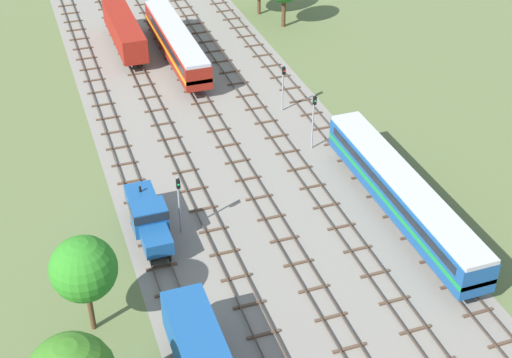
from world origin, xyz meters
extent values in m
plane|color=#5B6B3D|center=(0.00, 56.00, 0.00)|extent=(480.00, 480.00, 0.00)
cube|color=gray|center=(0.00, 56.00, 0.00)|extent=(23.81, 176.00, 0.01)
cube|color=#47382D|center=(-10.62, 57.00, 0.22)|extent=(0.07, 126.00, 0.15)
cube|color=#47382D|center=(-9.19, 57.00, 0.22)|extent=(0.07, 126.00, 0.15)
cube|color=brown|center=(-9.90, 37.50, 0.07)|extent=(2.40, 0.22, 0.14)
cube|color=brown|center=(-9.90, 40.50, 0.07)|extent=(2.40, 0.22, 0.14)
cube|color=brown|center=(-9.90, 43.50, 0.07)|extent=(2.40, 0.22, 0.14)
cube|color=brown|center=(-9.90, 46.50, 0.07)|extent=(2.40, 0.22, 0.14)
cube|color=brown|center=(-9.90, 49.50, 0.07)|extent=(2.40, 0.22, 0.14)
cube|color=brown|center=(-9.90, 52.50, 0.07)|extent=(2.40, 0.22, 0.14)
cube|color=brown|center=(-9.90, 55.50, 0.07)|extent=(2.40, 0.22, 0.14)
cube|color=brown|center=(-9.90, 58.50, 0.07)|extent=(2.40, 0.22, 0.14)
cube|color=brown|center=(-9.90, 61.50, 0.07)|extent=(2.40, 0.22, 0.14)
cube|color=brown|center=(-9.90, 64.50, 0.07)|extent=(2.40, 0.22, 0.14)
cube|color=brown|center=(-9.90, 67.50, 0.07)|extent=(2.40, 0.22, 0.14)
cube|color=brown|center=(-9.90, 70.50, 0.07)|extent=(2.40, 0.22, 0.14)
cube|color=brown|center=(-9.90, 73.50, 0.07)|extent=(2.40, 0.22, 0.14)
cube|color=brown|center=(-9.90, 76.50, 0.07)|extent=(2.40, 0.22, 0.14)
cube|color=brown|center=(-9.90, 79.50, 0.07)|extent=(2.40, 0.22, 0.14)
cube|color=brown|center=(-9.90, 82.50, 0.07)|extent=(2.40, 0.22, 0.14)
cube|color=brown|center=(-9.90, 85.50, 0.07)|extent=(2.40, 0.22, 0.14)
cube|color=brown|center=(-9.90, 88.50, 0.07)|extent=(2.40, 0.22, 0.14)
cube|color=brown|center=(-9.90, 91.50, 0.07)|extent=(2.40, 0.22, 0.14)
cube|color=brown|center=(-9.90, 94.50, 0.07)|extent=(2.40, 0.22, 0.14)
cube|color=brown|center=(-9.90, 97.50, 0.07)|extent=(2.40, 0.22, 0.14)
cube|color=brown|center=(-9.90, 100.50, 0.07)|extent=(2.40, 0.22, 0.14)
cube|color=brown|center=(-9.90, 103.50, 0.07)|extent=(2.40, 0.22, 0.14)
cube|color=#47382D|center=(-5.67, 57.00, 0.22)|extent=(0.07, 126.00, 0.15)
cube|color=#47382D|center=(-4.23, 57.00, 0.22)|extent=(0.07, 126.00, 0.15)
cube|color=brown|center=(-4.95, 37.50, 0.07)|extent=(2.40, 0.22, 0.14)
cube|color=brown|center=(-4.95, 40.50, 0.07)|extent=(2.40, 0.22, 0.14)
cube|color=brown|center=(-4.95, 43.50, 0.07)|extent=(2.40, 0.22, 0.14)
cube|color=brown|center=(-4.95, 46.50, 0.07)|extent=(2.40, 0.22, 0.14)
cube|color=brown|center=(-4.95, 49.50, 0.07)|extent=(2.40, 0.22, 0.14)
cube|color=brown|center=(-4.95, 52.50, 0.07)|extent=(2.40, 0.22, 0.14)
cube|color=brown|center=(-4.95, 55.50, 0.07)|extent=(2.40, 0.22, 0.14)
cube|color=brown|center=(-4.95, 58.50, 0.07)|extent=(2.40, 0.22, 0.14)
cube|color=brown|center=(-4.95, 61.50, 0.07)|extent=(2.40, 0.22, 0.14)
cube|color=brown|center=(-4.95, 64.50, 0.07)|extent=(2.40, 0.22, 0.14)
cube|color=brown|center=(-4.95, 67.50, 0.07)|extent=(2.40, 0.22, 0.14)
cube|color=brown|center=(-4.95, 70.50, 0.07)|extent=(2.40, 0.22, 0.14)
cube|color=brown|center=(-4.95, 73.50, 0.07)|extent=(2.40, 0.22, 0.14)
cube|color=brown|center=(-4.95, 76.50, 0.07)|extent=(2.40, 0.22, 0.14)
cube|color=brown|center=(-4.95, 79.50, 0.07)|extent=(2.40, 0.22, 0.14)
cube|color=brown|center=(-4.95, 82.50, 0.07)|extent=(2.40, 0.22, 0.14)
cube|color=brown|center=(-4.95, 85.50, 0.07)|extent=(2.40, 0.22, 0.14)
cube|color=brown|center=(-4.95, 88.50, 0.07)|extent=(2.40, 0.22, 0.14)
cube|color=brown|center=(-4.95, 91.50, 0.07)|extent=(2.40, 0.22, 0.14)
cube|color=brown|center=(-4.95, 94.50, 0.07)|extent=(2.40, 0.22, 0.14)
cube|color=brown|center=(-4.95, 97.50, 0.07)|extent=(2.40, 0.22, 0.14)
cube|color=brown|center=(-4.95, 100.50, 0.07)|extent=(2.40, 0.22, 0.14)
cube|color=brown|center=(-4.95, 103.50, 0.07)|extent=(2.40, 0.22, 0.14)
cube|color=#47382D|center=(-0.72, 57.00, 0.22)|extent=(0.07, 126.00, 0.15)
cube|color=#47382D|center=(0.72, 57.00, 0.22)|extent=(0.07, 126.00, 0.15)
cube|color=brown|center=(0.00, 34.50, 0.07)|extent=(2.40, 0.22, 0.14)
cube|color=brown|center=(0.00, 37.50, 0.07)|extent=(2.40, 0.22, 0.14)
cube|color=brown|center=(0.00, 40.50, 0.07)|extent=(2.40, 0.22, 0.14)
cube|color=brown|center=(0.00, 43.50, 0.07)|extent=(2.40, 0.22, 0.14)
cube|color=brown|center=(0.00, 46.50, 0.07)|extent=(2.40, 0.22, 0.14)
cube|color=brown|center=(0.00, 49.50, 0.07)|extent=(2.40, 0.22, 0.14)
cube|color=brown|center=(0.00, 52.50, 0.07)|extent=(2.40, 0.22, 0.14)
cube|color=brown|center=(0.00, 55.50, 0.07)|extent=(2.40, 0.22, 0.14)
cube|color=brown|center=(0.00, 58.50, 0.07)|extent=(2.40, 0.22, 0.14)
cube|color=brown|center=(0.00, 61.50, 0.07)|extent=(2.40, 0.22, 0.14)
cube|color=brown|center=(0.00, 64.50, 0.07)|extent=(2.40, 0.22, 0.14)
cube|color=brown|center=(0.00, 67.50, 0.07)|extent=(2.40, 0.22, 0.14)
cube|color=brown|center=(0.00, 70.50, 0.07)|extent=(2.40, 0.22, 0.14)
cube|color=brown|center=(0.00, 73.50, 0.07)|extent=(2.40, 0.22, 0.14)
cube|color=brown|center=(0.00, 76.50, 0.07)|extent=(2.40, 0.22, 0.14)
cube|color=brown|center=(0.00, 79.50, 0.07)|extent=(2.40, 0.22, 0.14)
cube|color=brown|center=(0.00, 82.50, 0.07)|extent=(2.40, 0.22, 0.14)
cube|color=brown|center=(0.00, 85.50, 0.07)|extent=(2.40, 0.22, 0.14)
cube|color=brown|center=(0.00, 88.50, 0.07)|extent=(2.40, 0.22, 0.14)
cube|color=brown|center=(0.00, 91.50, 0.07)|extent=(2.40, 0.22, 0.14)
cube|color=brown|center=(0.00, 94.50, 0.07)|extent=(2.40, 0.22, 0.14)
cube|color=brown|center=(0.00, 97.50, 0.07)|extent=(2.40, 0.22, 0.14)
cube|color=brown|center=(0.00, 100.50, 0.07)|extent=(2.40, 0.22, 0.14)
cube|color=#47382D|center=(4.23, 57.00, 0.22)|extent=(0.07, 126.00, 0.15)
cube|color=#47382D|center=(5.67, 57.00, 0.22)|extent=(0.07, 126.00, 0.15)
cube|color=brown|center=(4.95, 34.50, 0.07)|extent=(2.40, 0.22, 0.14)
cube|color=brown|center=(4.95, 37.50, 0.07)|extent=(2.40, 0.22, 0.14)
cube|color=brown|center=(4.95, 40.50, 0.07)|extent=(2.40, 0.22, 0.14)
cube|color=brown|center=(4.95, 43.50, 0.07)|extent=(2.40, 0.22, 0.14)
cube|color=brown|center=(4.95, 46.50, 0.07)|extent=(2.40, 0.22, 0.14)
cube|color=brown|center=(4.95, 49.50, 0.07)|extent=(2.40, 0.22, 0.14)
cube|color=brown|center=(4.95, 52.50, 0.07)|extent=(2.40, 0.22, 0.14)
cube|color=brown|center=(4.95, 55.50, 0.07)|extent=(2.40, 0.22, 0.14)
cube|color=brown|center=(4.95, 58.50, 0.07)|extent=(2.40, 0.22, 0.14)
cube|color=brown|center=(4.95, 61.50, 0.07)|extent=(2.40, 0.22, 0.14)
cube|color=brown|center=(4.95, 64.50, 0.07)|extent=(2.40, 0.22, 0.14)
cube|color=brown|center=(4.95, 67.50, 0.07)|extent=(2.40, 0.22, 0.14)
cube|color=brown|center=(4.95, 70.50, 0.07)|extent=(2.40, 0.22, 0.14)
cube|color=brown|center=(4.95, 73.50, 0.07)|extent=(2.40, 0.22, 0.14)
cube|color=brown|center=(4.95, 76.50, 0.07)|extent=(2.40, 0.22, 0.14)
cube|color=brown|center=(4.95, 79.50, 0.07)|extent=(2.40, 0.22, 0.14)
cube|color=brown|center=(4.95, 82.50, 0.07)|extent=(2.40, 0.22, 0.14)
cube|color=brown|center=(4.95, 85.50, 0.07)|extent=(2.40, 0.22, 0.14)
cube|color=brown|center=(4.95, 88.50, 0.07)|extent=(2.40, 0.22, 0.14)
cube|color=brown|center=(4.95, 91.50, 0.07)|extent=(2.40, 0.22, 0.14)
cube|color=brown|center=(4.95, 94.50, 0.07)|extent=(2.40, 0.22, 0.14)
cube|color=brown|center=(4.95, 97.50, 0.07)|extent=(2.40, 0.22, 0.14)
cube|color=brown|center=(4.95, 100.50, 0.07)|extent=(2.40, 0.22, 0.14)
cube|color=#47382D|center=(9.19, 57.00, 0.22)|extent=(0.07, 126.00, 0.15)
cube|color=#47382D|center=(10.62, 57.00, 0.22)|extent=(0.07, 126.00, 0.15)
cube|color=brown|center=(9.90, 31.50, 0.07)|extent=(2.40, 0.22, 0.14)
cube|color=brown|center=(9.90, 34.50, 0.07)|extent=(2.40, 0.22, 0.14)
cube|color=brown|center=(9.90, 37.50, 0.07)|extent=(2.40, 0.22, 0.14)
cube|color=brown|center=(9.90, 40.50, 0.07)|extent=(2.40, 0.22, 0.14)
cube|color=brown|center=(9.90, 43.50, 0.07)|extent=(2.40, 0.22, 0.14)
cube|color=brown|center=(9.90, 46.50, 0.07)|extent=(2.40, 0.22, 0.14)
cube|color=brown|center=(9.90, 49.50, 0.07)|extent=(2.40, 0.22, 0.14)
cube|color=brown|center=(9.90, 52.50, 0.07)|extent=(2.40, 0.22, 0.14)
cube|color=brown|center=(9.90, 55.50, 0.07)|extent=(2.40, 0.22, 0.14)
cube|color=brown|center=(9.90, 58.50, 0.07)|extent=(2.40, 0.22, 0.14)
cube|color=brown|center=(9.90, 61.50, 0.07)|extent=(2.40, 0.22, 0.14)
cube|color=brown|center=(9.90, 64.50, 0.07)|extent=(2.40, 0.22, 0.14)
cube|color=brown|center=(9.90, 67.50, 0.07)|extent=(2.40, 0.22, 0.14)
cube|color=brown|center=(9.90, 70.50, 0.07)|extent=(2.40, 0.22, 0.14)
cube|color=brown|center=(9.90, 73.50, 0.07)|extent=(2.40, 0.22, 0.14)
cube|color=brown|center=(9.90, 76.50, 0.07)|extent=(2.40, 0.22, 0.14)
cube|color=brown|center=(9.90, 79.50, 0.07)|extent=(2.40, 0.22, 0.14)
cube|color=brown|center=(9.90, 82.50, 0.07)|extent=(2.40, 0.22, 0.14)
cube|color=brown|center=(9.90, 85.50, 0.07)|extent=(2.40, 0.22, 0.14)
cube|color=brown|center=(9.90, 88.50, 0.07)|extent=(2.40, 0.22, 0.14)
cube|color=brown|center=(9.90, 91.50, 0.07)|extent=(2.40, 0.22, 0.14)
cube|color=brown|center=(9.90, 94.50, 0.07)|extent=(2.40, 0.22, 0.14)
cube|color=brown|center=(9.90, 97.50, 0.07)|extent=(2.40, 0.22, 0.14)
cylinder|color=black|center=(-9.19, 36.64, 0.69)|extent=(0.13, 0.80, 0.80)
cylinder|color=black|center=(-10.62, 38.44, 0.69)|extent=(0.13, 0.80, 0.80)
cylinder|color=black|center=(-9.19, 38.44, 0.69)|extent=(0.13, 0.80, 0.80)
cube|color=black|center=(-9.90, 37.54, 0.69)|extent=(1.68, 2.20, 0.24)
cube|color=#194C8C|center=(9.90, 45.99, 2.43)|extent=(2.90, 22.00, 2.60)
cube|color=#198C3F|center=(9.90, 45.99, 2.17)|extent=(2.96, 22.00, 0.40)
cube|color=black|center=(9.90, 45.99, 3.08)|extent=(2.96, 20.24, 0.70)
cube|color=#B7B7BC|center=(9.90, 45.99, 3.91)|extent=(2.67, 22.00, 0.36)
cylinder|color=black|center=(9.19, 53.45, 0.71)|extent=(0.13, 0.84, 0.84)
cylinder|color=black|center=(10.62, 53.45, 0.71)|extent=(0.13, 0.84, 0.84)
cylinder|color=black|center=(9.19, 55.25, 0.71)|extent=(0.13, 0.84, 0.84)
cylinder|color=black|center=(10.62, 55.25, 0.71)|extent=(0.13, 0.84, 0.84)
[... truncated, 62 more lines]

